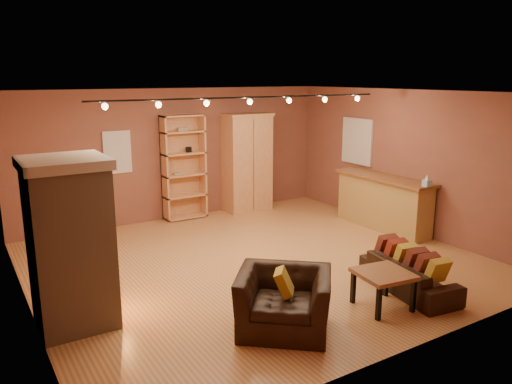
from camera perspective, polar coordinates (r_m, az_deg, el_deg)
floor at (r=8.46m, az=0.05°, el=-8.00°), size 7.00×7.00×0.00m
ceiling at (r=7.90m, az=0.05°, el=11.30°), size 7.00×7.00×0.00m
back_wall at (r=10.92m, az=-9.00°, el=4.28°), size 7.00×0.02×2.80m
left_wall at (r=6.94m, az=-25.34°, el=-1.94°), size 0.02×6.50×2.80m
right_wall at (r=10.32m, az=16.84°, el=3.36°), size 0.02×6.50×2.80m
fireplace at (r=6.52m, az=-20.40°, el=-5.52°), size 1.01×0.98×2.12m
back_window at (r=10.45m, az=-15.58°, el=4.40°), size 0.56×0.04×0.86m
bookcase at (r=10.88m, az=-8.37°, el=2.92°), size 0.92×0.36×2.26m
armoire at (r=11.42m, az=-1.02°, el=3.41°), size 1.10×0.63×2.23m
bar_counter at (r=10.45m, az=14.32°, el=-1.12°), size 0.61×2.27×1.09m
tissue_box at (r=9.58m, az=18.93°, el=1.13°), size 0.12×0.12×0.22m
right_window at (r=11.22m, az=11.48°, el=5.71°), size 0.05×0.90×1.00m
loveseat at (r=7.60m, az=17.11°, el=-8.38°), size 0.70×1.64×0.70m
armchair at (r=6.20m, az=3.21°, el=-11.29°), size 1.33×1.28×0.98m
coffee_table at (r=6.96m, az=14.36°, el=-9.41°), size 0.75×0.75×0.51m
track_rail at (r=8.07m, az=-0.71°, el=10.52°), size 5.20×0.09×0.13m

